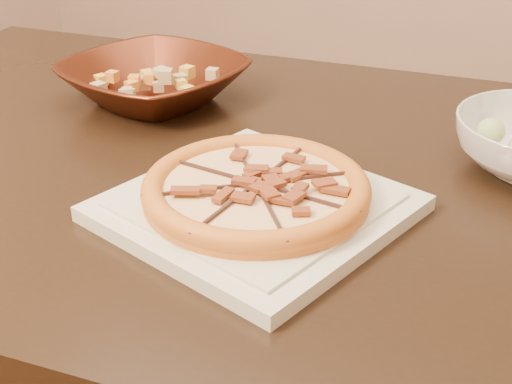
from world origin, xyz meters
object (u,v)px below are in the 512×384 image
Objects in this scene: dining_table at (227,225)px; plate at (256,207)px; pizza at (256,189)px; bronze_bowl at (154,82)px.

plate reaches higher than dining_table.
dining_table is at bearing 131.39° from pizza.
pizza is at bearing 134.96° from plate.
bronze_bowl is (-0.19, 0.12, 0.14)m from dining_table.
plate is (0.11, -0.12, 0.12)m from dining_table.
bronze_bowl is at bearing 140.82° from plate.
bronze_bowl is (-0.30, 0.24, 0.02)m from plate.
pizza is (-0.00, 0.00, 0.02)m from plate.
plate is 0.39m from bronze_bowl.
dining_table is 0.27m from bronze_bowl.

